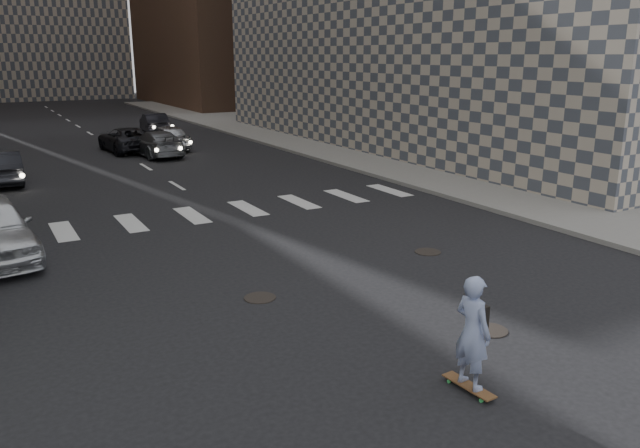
{
  "coord_description": "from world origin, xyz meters",
  "views": [
    {
      "loc": [
        -7.08,
        -10.56,
        5.16
      ],
      "look_at": [
        -0.16,
        1.79,
        1.3
      ],
      "focal_mm": 35.0,
      "sensor_mm": 36.0,
      "label": 1
    }
  ],
  "objects_px": {
    "traffic_car_a": "(1,167)",
    "traffic_car_e": "(154,123)",
    "traffic_car_b": "(157,143)",
    "traffic_car_c": "(126,139)",
    "skateboarder": "(473,332)",
    "traffic_car_d": "(168,137)"
  },
  "relations": [
    {
      "from": "traffic_car_d",
      "to": "traffic_car_c",
      "type": "bearing_deg",
      "value": -17.06
    },
    {
      "from": "traffic_car_c",
      "to": "traffic_car_d",
      "type": "relative_size",
      "value": 1.14
    },
    {
      "from": "skateboarder",
      "to": "traffic_car_a",
      "type": "distance_m",
      "value": 22.56
    },
    {
      "from": "traffic_car_a",
      "to": "traffic_car_d",
      "type": "xyz_separation_m",
      "value": [
        8.64,
        6.04,
        0.02
      ]
    },
    {
      "from": "traffic_car_a",
      "to": "traffic_car_b",
      "type": "xyz_separation_m",
      "value": [
        7.51,
        4.11,
        -0.02
      ]
    },
    {
      "from": "traffic_car_a",
      "to": "traffic_car_e",
      "type": "distance_m",
      "value": 17.31
    },
    {
      "from": "skateboarder",
      "to": "traffic_car_d",
      "type": "height_order",
      "value": "skateboarder"
    },
    {
      "from": "skateboarder",
      "to": "traffic_car_c",
      "type": "bearing_deg",
      "value": 83.93
    },
    {
      "from": "skateboarder",
      "to": "traffic_car_c",
      "type": "relative_size",
      "value": 0.41
    },
    {
      "from": "traffic_car_b",
      "to": "skateboarder",
      "type": "bearing_deg",
      "value": 82.5
    },
    {
      "from": "traffic_car_a",
      "to": "traffic_car_c",
      "type": "distance_m",
      "value": 9.27
    },
    {
      "from": "traffic_car_d",
      "to": "skateboarder",
      "type": "bearing_deg",
      "value": 81.18
    },
    {
      "from": "traffic_car_d",
      "to": "traffic_car_e",
      "type": "distance_m",
      "value": 8.19
    },
    {
      "from": "traffic_car_e",
      "to": "traffic_car_b",
      "type": "bearing_deg",
      "value": 81.55
    },
    {
      "from": "traffic_car_c",
      "to": "traffic_car_e",
      "type": "xyz_separation_m",
      "value": [
        3.52,
        7.51,
        0.02
      ]
    },
    {
      "from": "traffic_car_b",
      "to": "traffic_car_c",
      "type": "distance_m",
      "value": 2.68
    },
    {
      "from": "traffic_car_c",
      "to": "traffic_car_e",
      "type": "height_order",
      "value": "traffic_car_e"
    },
    {
      "from": "skateboarder",
      "to": "traffic_car_a",
      "type": "bearing_deg",
      "value": 100.04
    },
    {
      "from": "traffic_car_b",
      "to": "traffic_car_c",
      "type": "xyz_separation_m",
      "value": [
        -1.0,
        2.49,
        -0.0
      ]
    },
    {
      "from": "skateboarder",
      "to": "traffic_car_e",
      "type": "xyz_separation_m",
      "value": [
        4.58,
        36.0,
        -0.34
      ]
    },
    {
      "from": "skateboarder",
      "to": "traffic_car_b",
      "type": "height_order",
      "value": "skateboarder"
    },
    {
      "from": "traffic_car_b",
      "to": "traffic_car_c",
      "type": "relative_size",
      "value": 0.96
    }
  ]
}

